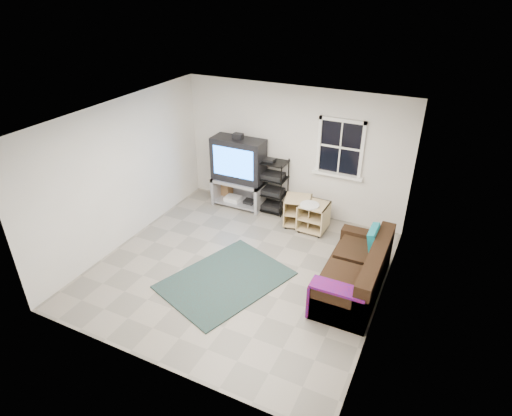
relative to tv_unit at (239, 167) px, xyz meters
The scene contains 8 objects.
room 2.12m from the tv_unit, ahead, with size 4.60×4.62×4.60m.
tv_unit is the anchor object (origin of this frame).
av_rack 0.84m from the tv_unit, ahead, with size 0.58×0.42×1.15m.
side_table_left 1.54m from the tv_unit, ahead, with size 0.60×0.60×0.59m.
side_table_right 1.87m from the tv_unit, ahead, with size 0.53×0.56×0.60m.
sofa 3.47m from the tv_unit, 30.44° to the right, with size 0.85×1.91×0.88m.
shag_rug 2.77m from the tv_unit, 67.24° to the right, with size 1.42×1.95×0.02m, color #311E16.
paper_bag 0.80m from the tv_unit, 162.52° to the left, with size 0.31×0.20×0.45m, color olive.
Camera 1 is at (2.81, -5.19, 4.38)m, focal length 30.00 mm.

